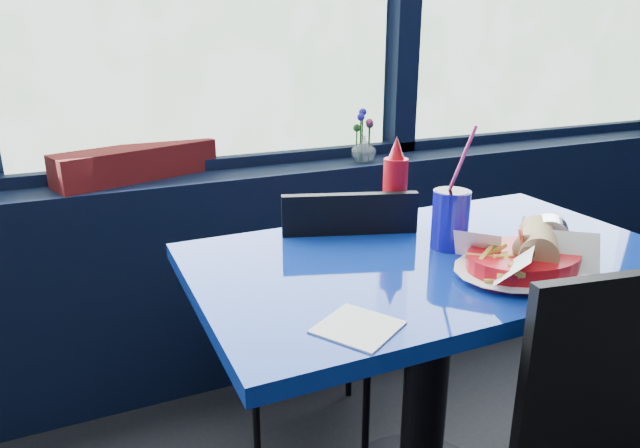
{
  "coord_description": "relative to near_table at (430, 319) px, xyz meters",
  "views": [
    {
      "loc": [
        -0.5,
        0.91,
        1.28
      ],
      "look_at": [
        -0.02,
        1.98,
        0.88
      ],
      "focal_mm": 32.0,
      "sensor_mm": 36.0,
      "label": 1
    }
  ],
  "objects": [
    {
      "name": "window_sill",
      "position": [
        -0.3,
        0.87,
        -0.17
      ],
      "size": [
        5.0,
        0.26,
        0.8
      ],
      "primitive_type": "cube",
      "color": "black",
      "rests_on": "ground"
    },
    {
      "name": "planter_box",
      "position": [
        -0.59,
        0.9,
        0.29
      ],
      "size": [
        0.56,
        0.31,
        0.11
      ],
      "primitive_type": "cube",
      "rotation": [
        0.0,
        0.0,
        0.34
      ],
      "color": "maroon",
      "rests_on": "window_sill"
    },
    {
      "name": "ketchup_bottle",
      "position": [
        0.02,
        0.24,
        0.3
      ],
      "size": [
        0.07,
        0.07,
        0.26
      ],
      "color": "red",
      "rests_on": "near_table"
    },
    {
      "name": "soda_cup",
      "position": [
        0.06,
        0.03,
        0.26
      ],
      "size": [
        0.09,
        0.09,
        0.32
      ],
      "rotation": [
        0.0,
        0.0,
        0.01
      ],
      "color": "#0F0D92",
      "rests_on": "near_table"
    },
    {
      "name": "chair_near_back",
      "position": [
        -0.16,
        0.33,
        -0.07
      ],
      "size": [
        0.49,
        0.49,
        0.86
      ],
      "rotation": [
        0.0,
        0.0,
        2.83
      ],
      "color": "black",
      "rests_on": "ground"
    },
    {
      "name": "napkin",
      "position": [
        -0.35,
        -0.25,
        0.18
      ],
      "size": [
        0.19,
        0.19,
        0.0
      ],
      "primitive_type": "cube",
      "rotation": [
        0.0,
        0.0,
        0.55
      ],
      "color": "white",
      "rests_on": "near_table"
    },
    {
      "name": "near_table",
      "position": [
        0.0,
        0.0,
        0.0
      ],
      "size": [
        1.2,
        0.7,
        0.75
      ],
      "color": "black",
      "rests_on": "ground"
    },
    {
      "name": "flower_vase",
      "position": [
        0.24,
        0.82,
        0.29
      ],
      "size": [
        0.11,
        0.11,
        0.2
      ],
      "rotation": [
        0.0,
        0.0,
        0.12
      ],
      "color": "silver",
      "rests_on": "window_sill"
    },
    {
      "name": "food_basket",
      "position": [
        0.12,
        -0.18,
        0.22
      ],
      "size": [
        0.36,
        0.36,
        0.11
      ],
      "rotation": [
        0.0,
        0.0,
        0.39
      ],
      "color": "red",
      "rests_on": "near_table"
    }
  ]
}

